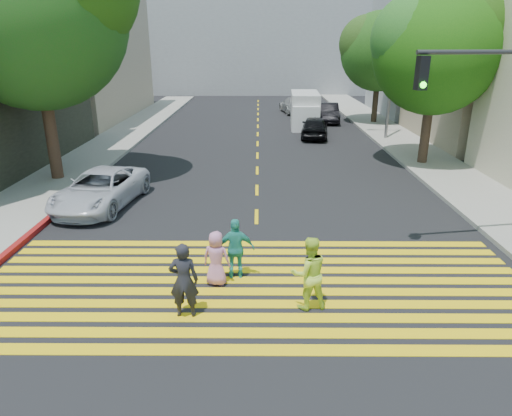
{
  "coord_description": "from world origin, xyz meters",
  "views": [
    {
      "loc": [
        0.07,
        -8.53,
        5.57
      ],
      "look_at": [
        0.0,
        3.0,
        1.4
      ],
      "focal_mm": 32.0,
      "sensor_mm": 36.0,
      "label": 1
    }
  ],
  "objects_px": {
    "pedestrian_woman": "(309,273)",
    "silver_car": "(294,105)",
    "pedestrian_extra": "(236,249)",
    "traffic_signal": "(509,119)",
    "tree_right_far": "(381,47)",
    "white_sedan": "(101,189)",
    "pedestrian_child": "(216,258)",
    "tree_left": "(34,5)",
    "pedestrian_man": "(184,280)",
    "white_van": "(305,111)",
    "tree_right_near": "(438,45)",
    "dark_car_parked": "(328,113)",
    "dark_car_near": "(315,127)"
  },
  "relations": [
    {
      "from": "tree_left",
      "to": "tree_right_near",
      "type": "distance_m",
      "value": 16.85
    },
    {
      "from": "tree_right_far",
      "to": "white_sedan",
      "type": "bearing_deg",
      "value": -128.01
    },
    {
      "from": "pedestrian_child",
      "to": "dark_car_near",
      "type": "relative_size",
      "value": 0.34
    },
    {
      "from": "pedestrian_woman",
      "to": "dark_car_parked",
      "type": "xyz_separation_m",
      "value": [
        4.07,
        25.55,
        -0.16
      ]
    },
    {
      "from": "pedestrian_man",
      "to": "white_van",
      "type": "height_order",
      "value": "white_van"
    },
    {
      "from": "pedestrian_extra",
      "to": "traffic_signal",
      "type": "bearing_deg",
      "value": -169.7
    },
    {
      "from": "traffic_signal",
      "to": "silver_car",
      "type": "bearing_deg",
      "value": 87.71
    },
    {
      "from": "dark_car_near",
      "to": "white_van",
      "type": "distance_m",
      "value": 3.98
    },
    {
      "from": "white_van",
      "to": "traffic_signal",
      "type": "distance_m",
      "value": 20.8
    },
    {
      "from": "pedestrian_woman",
      "to": "dark_car_parked",
      "type": "height_order",
      "value": "pedestrian_woman"
    },
    {
      "from": "pedestrian_child",
      "to": "pedestrian_extra",
      "type": "bearing_deg",
      "value": -131.27
    },
    {
      "from": "pedestrian_man",
      "to": "pedestrian_extra",
      "type": "relative_size",
      "value": 1.09
    },
    {
      "from": "dark_car_near",
      "to": "silver_car",
      "type": "distance_m",
      "value": 10.7
    },
    {
      "from": "pedestrian_child",
      "to": "dark_car_parked",
      "type": "bearing_deg",
      "value": -91.13
    },
    {
      "from": "tree_right_near",
      "to": "pedestrian_child",
      "type": "xyz_separation_m",
      "value": [
        -9.04,
        -11.73,
        -4.83
      ]
    },
    {
      "from": "tree_right_far",
      "to": "white_sedan",
      "type": "distance_m",
      "value": 23.53
    },
    {
      "from": "tree_left",
      "to": "tree_right_near",
      "type": "bearing_deg",
      "value": 9.68
    },
    {
      "from": "pedestrian_woman",
      "to": "silver_car",
      "type": "bearing_deg",
      "value": -104.84
    },
    {
      "from": "pedestrian_man",
      "to": "traffic_signal",
      "type": "bearing_deg",
      "value": -157.74
    },
    {
      "from": "pedestrian_woman",
      "to": "silver_car",
      "type": "distance_m",
      "value": 30.28
    },
    {
      "from": "silver_car",
      "to": "traffic_signal",
      "type": "distance_m",
      "value": 27.52
    },
    {
      "from": "tree_right_near",
      "to": "white_van",
      "type": "height_order",
      "value": "tree_right_near"
    },
    {
      "from": "pedestrian_child",
      "to": "traffic_signal",
      "type": "distance_m",
      "value": 8.37
    },
    {
      "from": "pedestrian_man",
      "to": "traffic_signal",
      "type": "relative_size",
      "value": 0.3
    },
    {
      "from": "pedestrian_child",
      "to": "pedestrian_man",
      "type": "bearing_deg",
      "value": 81.43
    },
    {
      "from": "pedestrian_child",
      "to": "silver_car",
      "type": "relative_size",
      "value": 0.3
    },
    {
      "from": "pedestrian_extra",
      "to": "dark_car_near",
      "type": "height_order",
      "value": "pedestrian_extra"
    },
    {
      "from": "tree_right_near",
      "to": "pedestrian_man",
      "type": "bearing_deg",
      "value": -126.14
    },
    {
      "from": "pedestrian_man",
      "to": "pedestrian_child",
      "type": "height_order",
      "value": "pedestrian_man"
    },
    {
      "from": "pedestrian_woman",
      "to": "dark_car_near",
      "type": "xyz_separation_m",
      "value": [
        2.39,
        19.53,
        -0.17
      ]
    },
    {
      "from": "dark_car_parked",
      "to": "traffic_signal",
      "type": "distance_m",
      "value": 22.69
    },
    {
      "from": "pedestrian_man",
      "to": "traffic_signal",
      "type": "distance_m",
      "value": 9.25
    },
    {
      "from": "tree_left",
      "to": "pedestrian_child",
      "type": "relative_size",
      "value": 7.52
    },
    {
      "from": "pedestrian_extra",
      "to": "pedestrian_woman",
      "type": "bearing_deg",
      "value": 136.79
    },
    {
      "from": "pedestrian_child",
      "to": "white_sedan",
      "type": "height_order",
      "value": "pedestrian_child"
    },
    {
      "from": "pedestrian_extra",
      "to": "traffic_signal",
      "type": "height_order",
      "value": "traffic_signal"
    },
    {
      "from": "white_sedan",
      "to": "dark_car_near",
      "type": "height_order",
      "value": "dark_car_near"
    },
    {
      "from": "tree_right_near",
      "to": "white_sedan",
      "type": "relative_size",
      "value": 1.74
    },
    {
      "from": "dark_car_parked",
      "to": "white_van",
      "type": "height_order",
      "value": "white_van"
    },
    {
      "from": "tree_left",
      "to": "white_sedan",
      "type": "height_order",
      "value": "tree_left"
    },
    {
      "from": "pedestrian_woman",
      "to": "traffic_signal",
      "type": "distance_m",
      "value": 6.87
    },
    {
      "from": "dark_car_parked",
      "to": "white_van",
      "type": "bearing_deg",
      "value": -129.6
    },
    {
      "from": "tree_right_near",
      "to": "dark_car_near",
      "type": "distance_m",
      "value": 9.46
    },
    {
      "from": "tree_right_far",
      "to": "white_van",
      "type": "xyz_separation_m",
      "value": [
        -5.3,
        -1.39,
        -4.21
      ]
    },
    {
      "from": "white_sedan",
      "to": "traffic_signal",
      "type": "height_order",
      "value": "traffic_signal"
    },
    {
      "from": "pedestrian_extra",
      "to": "white_van",
      "type": "distance_m",
      "value": 22.42
    },
    {
      "from": "pedestrian_man",
      "to": "white_van",
      "type": "relative_size",
      "value": 0.34
    },
    {
      "from": "pedestrian_child",
      "to": "tree_left",
      "type": "bearing_deg",
      "value": -36.8
    },
    {
      "from": "tree_left",
      "to": "traffic_signal",
      "type": "relative_size",
      "value": 1.79
    },
    {
      "from": "tree_left",
      "to": "pedestrian_woman",
      "type": "xyz_separation_m",
      "value": [
        9.64,
        -9.96,
        -6.1
      ]
    }
  ]
}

